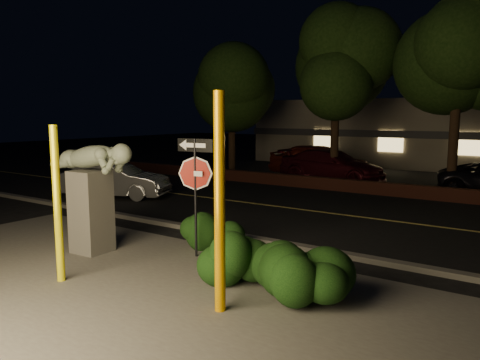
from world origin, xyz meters
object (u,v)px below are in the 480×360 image
object	(u,v)px
yellow_pole_left	(57,205)
signpost	(195,174)
sculpture	(91,185)
parked_car_darkred	(332,166)
parked_car_red	(319,160)
yellow_pole_right	(220,205)
silver_sedan	(115,180)

from	to	relation	value
yellow_pole_left	signpost	bearing A→B (deg)	66.61
yellow_pole_left	sculpture	world-z (taller)	yellow_pole_left
parked_car_darkred	signpost	bearing A→B (deg)	-165.35
yellow_pole_left	parked_car_red	xyz separation A→B (m)	(-2.32, 16.28, -0.62)
yellow_pole_right	parked_car_darkred	size ratio (longest dim) A/B	0.69
parked_car_red	parked_car_darkred	world-z (taller)	parked_car_red
sculpture	silver_sedan	bearing A→B (deg)	132.46
signpost	parked_car_red	bearing A→B (deg)	97.83
yellow_pole_right	sculpture	xyz separation A→B (m)	(-4.26, 0.95, -0.19)
yellow_pole_right	silver_sedan	size ratio (longest dim) A/B	0.86
yellow_pole_right	sculpture	size ratio (longest dim) A/B	1.38
sculpture	parked_car_darkred	distance (m)	13.72
yellow_pole_right	silver_sedan	bearing A→B (deg)	147.32
silver_sedan	parked_car_darkred	xyz separation A→B (m)	(4.95, 8.62, 0.07)
silver_sedan	parked_car_darkred	distance (m)	9.94
signpost	parked_car_darkred	size ratio (longest dim) A/B	0.51
silver_sedan	parked_car_red	bearing A→B (deg)	-43.79
signpost	sculpture	distance (m)	2.39
parked_car_darkred	silver_sedan	bearing A→B (deg)	154.50
yellow_pole_left	parked_car_red	bearing A→B (deg)	98.11
signpost	sculpture	xyz separation A→B (m)	(-2.13, -1.04, -0.30)
yellow_pole_left	silver_sedan	bearing A→B (deg)	132.79
yellow_pole_left	sculpture	xyz separation A→B (m)	(-1.01, 1.55, 0.08)
yellow_pole_right	sculpture	distance (m)	4.37
signpost	parked_car_darkred	world-z (taller)	signpost
signpost	parked_car_red	size ratio (longest dim) A/B	0.53
yellow_pole_right	parked_car_red	bearing A→B (deg)	109.57
yellow_pole_left	parked_car_red	world-z (taller)	yellow_pole_left
yellow_pole_right	parked_car_darkred	bearing A→B (deg)	106.83
sculpture	yellow_pole_left	bearing A→B (deg)	-59.71
sculpture	parked_car_darkred	xyz separation A→B (m)	(-0.16, 13.69, -0.81)
signpost	silver_sedan	size ratio (longest dim) A/B	0.65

